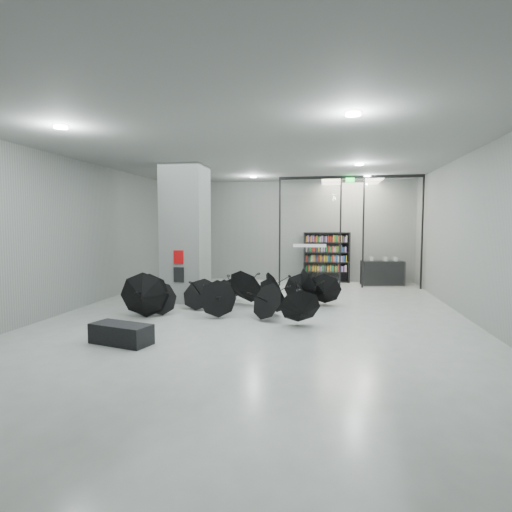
% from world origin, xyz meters
% --- Properties ---
extents(room, '(14.00, 14.02, 4.01)m').
position_xyz_m(room, '(0.00, 0.00, 2.84)').
color(room, gray).
rests_on(room, ground).
extents(column, '(1.20, 1.20, 4.00)m').
position_xyz_m(column, '(-2.50, 2.00, 2.00)').
color(column, slate).
rests_on(column, ground).
extents(fire_cabinet, '(0.28, 0.04, 0.38)m').
position_xyz_m(fire_cabinet, '(-2.50, 1.38, 1.35)').
color(fire_cabinet, '#A50A07').
rests_on(fire_cabinet, column).
extents(info_panel, '(0.30, 0.03, 0.42)m').
position_xyz_m(info_panel, '(-2.50, 1.38, 0.85)').
color(info_panel, black).
rests_on(info_panel, column).
extents(exit_sign, '(0.30, 0.06, 0.15)m').
position_xyz_m(exit_sign, '(2.40, 5.30, 3.82)').
color(exit_sign, '#0CE533').
rests_on(exit_sign, room).
extents(glass_partition, '(5.06, 0.08, 4.00)m').
position_xyz_m(glass_partition, '(2.39, 5.50, 2.18)').
color(glass_partition, silver).
rests_on(glass_partition, ground).
extents(bench, '(1.28, 0.80, 0.38)m').
position_xyz_m(bench, '(-2.21, -2.52, 0.19)').
color(bench, black).
rests_on(bench, ground).
extents(bookshelf, '(1.81, 0.51, 1.97)m').
position_xyz_m(bookshelf, '(1.61, 6.75, 0.98)').
color(bookshelf, black).
rests_on(bookshelf, ground).
extents(shop_counter, '(1.61, 0.90, 0.91)m').
position_xyz_m(shop_counter, '(3.69, 6.26, 0.46)').
color(shop_counter, black).
rests_on(shop_counter, ground).
extents(umbrella_cluster, '(5.37, 4.60, 1.29)m').
position_xyz_m(umbrella_cluster, '(-0.55, 0.81, 0.31)').
color(umbrella_cluster, black).
rests_on(umbrella_cluster, ground).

